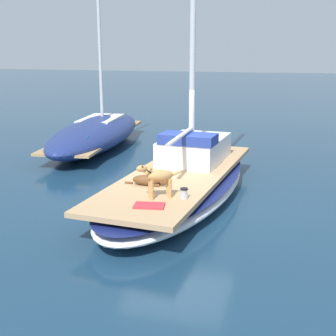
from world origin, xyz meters
TOP-DOWN VIEW (x-y plane):
  - ground_plane at (0.00, 0.00)m, footprint 120.00×120.00m
  - sailboat_main at (0.00, 0.00)m, footprint 3.10×7.42m
  - cabin_house at (0.10, 1.11)m, footprint 1.58×2.33m
  - dog_brown at (-0.38, -1.21)m, footprint 0.95×0.28m
  - dog_tan at (0.07, -1.98)m, footprint 0.83×0.58m
  - deck_winch at (0.57, -1.87)m, footprint 0.16×0.16m
  - coiled_rope at (-0.64, -0.94)m, footprint 0.32×0.32m
  - deck_towel at (0.06, -2.50)m, footprint 0.61×0.44m
  - moored_boat_port_side at (-4.30, 4.86)m, footprint 2.94×7.64m

SIDE VIEW (x-z plane):
  - ground_plane at x=0.00m, z-range 0.00..0.00m
  - sailboat_main at x=0.00m, z-range 0.01..0.67m
  - moored_boat_port_side at x=-4.30m, z-range -2.36..3.47m
  - deck_towel at x=0.06m, z-range 0.66..0.69m
  - coiled_rope at x=-0.64m, z-range 0.66..0.70m
  - deck_winch at x=0.57m, z-range 0.65..0.86m
  - dog_brown at x=-0.38m, z-range 0.66..0.88m
  - cabin_house at x=0.10m, z-range 0.59..1.43m
  - dog_tan at x=0.07m, z-range 0.73..1.43m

